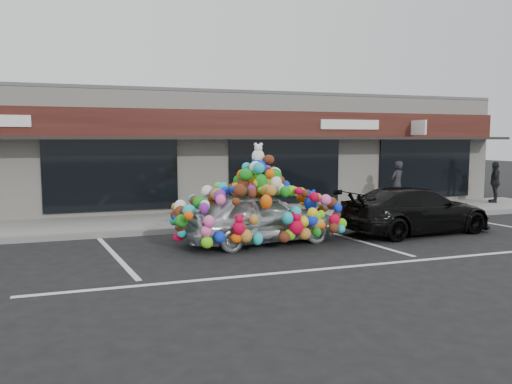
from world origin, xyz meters
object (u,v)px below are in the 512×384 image
object	(u,v)px
toy_car	(259,211)
pedestrian_a	(397,184)
pedestrian_c	(495,182)
black_sedan	(416,210)

from	to	relation	value
toy_car	pedestrian_a	bearing A→B (deg)	-67.89
pedestrian_a	pedestrian_c	world-z (taller)	pedestrian_a
black_sedan	pedestrian_a	xyz separation A→B (m)	(2.00, 3.84, 0.34)
black_sedan	pedestrian_c	bearing A→B (deg)	-64.43
black_sedan	pedestrian_c	distance (m)	7.45
toy_car	pedestrian_a	xyz separation A→B (m)	(6.55, 3.72, 0.17)
pedestrian_a	pedestrian_c	bearing A→B (deg)	158.30
pedestrian_c	toy_car	bearing A→B (deg)	-35.13
toy_car	black_sedan	bearing A→B (deg)	-98.92
toy_car	pedestrian_a	distance (m)	7.54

